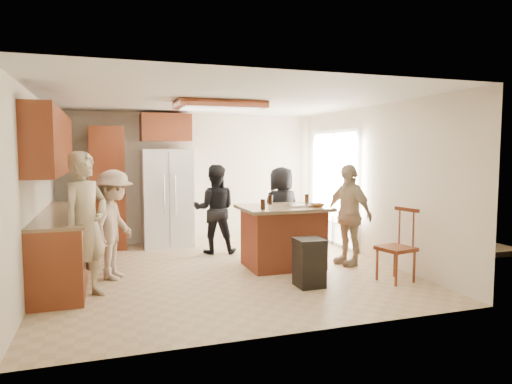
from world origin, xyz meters
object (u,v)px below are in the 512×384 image
object	(u,v)px
person_behind_left	(215,209)
refrigerator	(167,198)
person_front_left	(86,226)
kitchen_island	(283,236)
trash_bin	(309,262)
person_behind_right	(281,210)
spindle_chair	(397,248)
person_counter	(114,225)
person_side_right	(348,214)

from	to	relation	value
person_behind_left	refrigerator	size ratio (longest dim) A/B	0.85
person_front_left	kitchen_island	size ratio (longest dim) A/B	1.37
person_behind_left	trash_bin	distance (m)	2.48
person_front_left	person_behind_left	world-z (taller)	person_front_left
person_front_left	person_behind_right	world-z (taller)	person_front_left
trash_bin	spindle_chair	size ratio (longest dim) A/B	0.63
person_behind_left	trash_bin	world-z (taller)	person_behind_left
person_behind_right	person_counter	bearing A→B (deg)	6.08
person_behind_right	trash_bin	xyz separation A→B (m)	(-0.37, -1.92, -0.43)
person_front_left	person_counter	xyz separation A→B (m)	(0.33, 0.79, -0.13)
person_front_left	person_side_right	xyz separation A→B (m)	(3.81, 0.51, -0.10)
person_side_right	trash_bin	distance (m)	1.49
person_behind_left	spindle_chair	size ratio (longest dim) A/B	1.54
person_front_left	person_behind_right	xyz separation A→B (m)	(3.09, 1.52, -0.13)
person_behind_right	refrigerator	size ratio (longest dim) A/B	0.83
person_behind_right	kitchen_island	world-z (taller)	person_behind_right
trash_bin	person_front_left	bearing A→B (deg)	171.59
refrigerator	person_front_left	bearing A→B (deg)	-114.90
kitchen_island	trash_bin	bearing A→B (deg)	-93.13
person_front_left	person_behind_right	distance (m)	3.45
person_behind_left	spindle_chair	xyz separation A→B (m)	(1.94, -2.48, -0.31)
person_front_left	person_side_right	distance (m)	3.84
person_behind_left	person_counter	size ratio (longest dim) A/B	1.02
person_front_left	kitchen_island	xyz separation A→B (m)	(2.78, 0.67, -0.41)
person_counter	trash_bin	xyz separation A→B (m)	(2.40, -1.19, -0.44)
person_front_left	person_side_right	world-z (taller)	person_front_left
person_behind_right	trash_bin	bearing A→B (deg)	70.49
person_behind_right	spindle_chair	world-z (taller)	person_behind_right
kitchen_island	trash_bin	size ratio (longest dim) A/B	2.03
kitchen_island	spindle_chair	xyz separation A→B (m)	(1.17, -1.22, -0.02)
trash_bin	spindle_chair	world-z (taller)	spindle_chair
person_side_right	person_counter	distance (m)	3.49
person_behind_right	person_counter	size ratio (longest dim) A/B	0.99
refrigerator	person_side_right	bearing A→B (deg)	-43.24
person_side_right	spindle_chair	xyz separation A→B (m)	(0.15, -1.06, -0.33)
kitchen_island	spindle_chair	bearing A→B (deg)	-46.21
person_behind_left	refrigerator	world-z (taller)	refrigerator
person_counter	spindle_chair	world-z (taller)	person_counter
person_counter	refrigerator	xyz separation A→B (m)	(0.99, 2.05, 0.15)
spindle_chair	person_counter	bearing A→B (deg)	159.70
person_counter	spindle_chair	xyz separation A→B (m)	(3.63, -1.34, -0.30)
person_behind_right	kitchen_island	bearing A→B (deg)	61.36
person_behind_left	person_side_right	xyz separation A→B (m)	(1.79, -1.42, 0.02)
refrigerator	kitchen_island	world-z (taller)	refrigerator
refrigerator	spindle_chair	size ratio (longest dim) A/B	1.81
trash_bin	person_behind_right	bearing A→B (deg)	79.21
person_counter	refrigerator	distance (m)	2.29
refrigerator	spindle_chair	distance (m)	4.32
person_counter	kitchen_island	xyz separation A→B (m)	(2.45, -0.12, -0.28)
spindle_chair	person_front_left	bearing A→B (deg)	172.08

